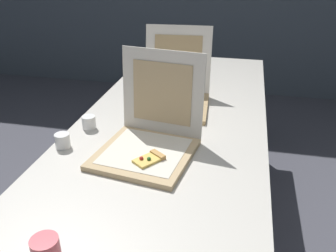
{
  "coord_description": "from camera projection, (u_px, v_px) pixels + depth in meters",
  "views": [
    {
      "loc": [
        0.32,
        -0.89,
        1.49
      ],
      "look_at": [
        0.02,
        0.47,
        0.79
      ],
      "focal_mm": 38.29,
      "sensor_mm": 36.0,
      "label": 1
    }
  ],
  "objects": [
    {
      "name": "cup_white_near_left",
      "position": [
        63.0,
        141.0,
        1.5
      ],
      "size": [
        0.06,
        0.06,
        0.06
      ],
      "primitive_type": "cylinder",
      "color": "white",
      "rests_on": "table"
    },
    {
      "name": "pizza_box_front",
      "position": [
        149.0,
        140.0,
        1.46
      ],
      "size": [
        0.42,
        0.44,
        0.39
      ],
      "rotation": [
        0.0,
        0.0,
        -0.14
      ],
      "color": "tan",
      "rests_on": "table"
    },
    {
      "name": "cup_white_near_center",
      "position": [
        89.0,
        122.0,
        1.66
      ],
      "size": [
        0.06,
        0.06,
        0.06
      ],
      "primitive_type": "cylinder",
      "color": "white",
      "rests_on": "table"
    },
    {
      "name": "cup_white_far",
      "position": [
        144.0,
        85.0,
        2.11
      ],
      "size": [
        0.06,
        0.06,
        0.06
      ],
      "primitive_type": "cylinder",
      "color": "white",
      "rests_on": "table"
    },
    {
      "name": "pizza_box_middle",
      "position": [
        174.0,
        95.0,
        1.9
      ],
      "size": [
        0.4,
        0.47,
        0.38
      ],
      "rotation": [
        0.0,
        0.0,
        0.07
      ],
      "color": "tan",
      "rests_on": "table"
    },
    {
      "name": "table",
      "position": [
        172.0,
        129.0,
        1.76
      ],
      "size": [
        0.9,
        2.34,
        0.73
      ],
      "color": "beige",
      "rests_on": "ground"
    }
  ]
}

